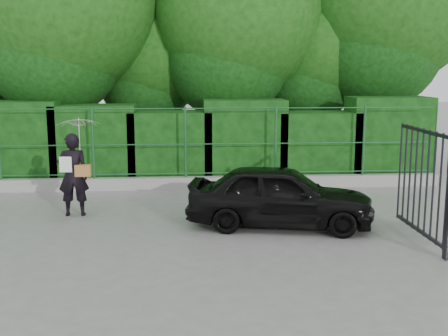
{
  "coord_description": "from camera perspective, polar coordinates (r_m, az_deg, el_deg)",
  "views": [
    {
      "loc": [
        0.38,
        -9.57,
        3.05
      ],
      "look_at": [
        1.15,
        1.3,
        1.1
      ],
      "focal_mm": 45.0,
      "sensor_mm": 36.0,
      "label": 1
    }
  ],
  "objects": [
    {
      "name": "ground",
      "position": [
        10.05,
        -6.08,
        -7.58
      ],
      "size": [
        80.0,
        80.0,
        0.0
      ],
      "primitive_type": "plane",
      "color": "gray"
    },
    {
      "name": "gate",
      "position": [
        9.98,
        21.06,
        -1.3
      ],
      "size": [
        0.22,
        2.33,
        2.36
      ],
      "color": "black",
      "rests_on": "ground"
    },
    {
      "name": "car",
      "position": [
        10.92,
        5.73,
        -2.82
      ],
      "size": [
        3.79,
        2.13,
        1.22
      ],
      "primitive_type": "imported",
      "rotation": [
        0.0,
        0.0,
        1.37
      ],
      "color": "black",
      "rests_on": "ground"
    },
    {
      "name": "hedge",
      "position": [
        15.21,
        -5.33,
        2.52
      ],
      "size": [
        14.2,
        1.2,
        2.27
      ],
      "color": "black",
      "rests_on": "ground"
    },
    {
      "name": "woman",
      "position": [
        11.97,
        -14.75,
        1.43
      ],
      "size": [
        0.9,
        0.87,
        2.05
      ],
      "color": "black",
      "rests_on": "ground"
    },
    {
      "name": "fence",
      "position": [
        14.19,
        -4.67,
        2.62
      ],
      "size": [
        14.13,
        0.06,
        1.8
      ],
      "color": "#1A5027",
      "rests_on": "kerb"
    },
    {
      "name": "kerb",
      "position": [
        14.37,
        -5.49,
        -1.55
      ],
      "size": [
        14.0,
        0.25,
        0.3
      ],
      "primitive_type": "cube",
      "color": "#9E9E99",
      "rests_on": "ground"
    },
    {
      "name": "trees",
      "position": [
        17.4,
        -1.6,
        15.31
      ],
      "size": [
        17.1,
        6.15,
        8.08
      ],
      "color": "black",
      "rests_on": "ground"
    }
  ]
}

